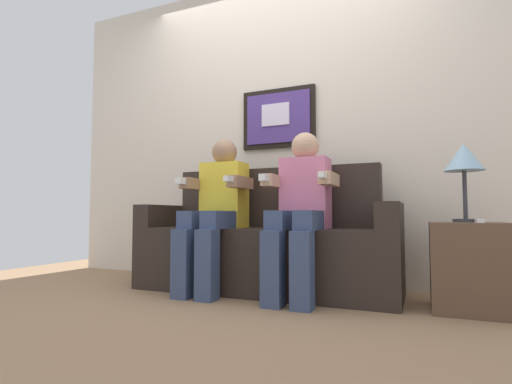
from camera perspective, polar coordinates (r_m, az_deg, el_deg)
ground_plane at (r=2.58m, az=-1.36°, el=-15.53°), size 5.54×5.54×0.00m
back_wall_assembly at (r=3.32m, az=4.20°, el=9.82°), size 4.26×0.10×2.60m
couch at (r=2.83m, az=1.41°, el=-8.06°), size 1.86×0.58×0.90m
person_on_left at (r=2.80m, az=-5.84°, el=-2.08°), size 0.46×0.56×1.11m
person_on_right at (r=2.56m, az=6.54°, el=-1.95°), size 0.46×0.56×1.11m
side_table_right at (r=2.54m, az=28.73°, el=-9.57°), size 0.40×0.40×0.50m
table_lamp at (r=2.58m, az=28.18°, el=4.05°), size 0.22×0.22×0.46m
spare_remote_on_table at (r=2.45m, az=29.94°, el=-3.69°), size 0.04×0.13×0.02m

